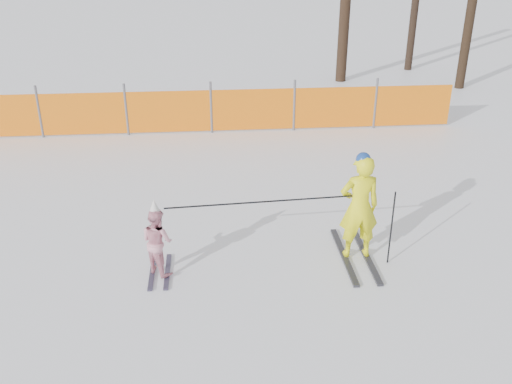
% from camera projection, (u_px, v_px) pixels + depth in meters
% --- Properties ---
extents(ground, '(120.00, 120.00, 0.00)m').
position_uv_depth(ground, '(259.00, 267.00, 8.47)').
color(ground, white).
rests_on(ground, ground).
extents(adult, '(0.61, 1.61, 1.71)m').
position_uv_depth(adult, '(359.00, 207.00, 8.37)').
color(adult, black).
rests_on(adult, ground).
extents(child, '(0.62, 0.92, 1.20)m').
position_uv_depth(child, '(157.00, 240.00, 8.10)').
color(child, black).
rests_on(child, ground).
extents(ski_poles, '(3.29, 0.22, 1.18)m').
position_uv_depth(ski_poles, '(301.00, 210.00, 8.16)').
color(ski_poles, black).
rests_on(ski_poles, ground).
extents(safety_fence, '(15.91, 0.06, 1.25)m').
position_uv_depth(safety_fence, '(121.00, 113.00, 13.45)').
color(safety_fence, '#595960').
rests_on(safety_fence, ground).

